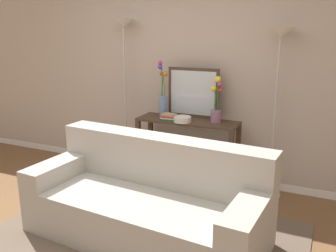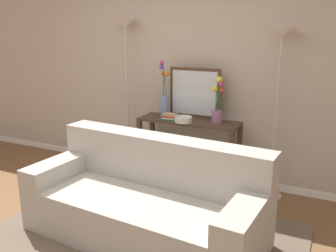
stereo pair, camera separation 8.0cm
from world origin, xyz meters
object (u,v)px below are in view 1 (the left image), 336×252
wall_mirror (193,93)px  book_row_under_console (166,177)px  book_stack (170,117)px  floor_lamp_right (278,67)px  vase_tall_flowers (163,98)px  floor_lamp_left (124,54)px  fruit_bowl (182,119)px  console_table (187,141)px  vase_short_flowers (216,105)px  couch (148,204)px

wall_mirror → book_row_under_console: 1.10m
book_stack → book_row_under_console: size_ratio=0.52×
floor_lamp_right → vase_tall_flowers: floor_lamp_right is taller
wall_mirror → book_stack: bearing=-128.1°
floor_lamp_left → fruit_bowl: size_ratio=9.79×
console_table → floor_lamp_left: bearing=172.8°
fruit_bowl → book_stack: book_stack is taller
vase_short_flowers → book_row_under_console: size_ratio=1.22×
couch → book_stack: bearing=104.3°
wall_mirror → fruit_bowl: bearing=-94.5°
floor_lamp_right → wall_mirror: size_ratio=2.96×
floor_lamp_left → vase_short_flowers: size_ratio=3.78×
console_table → floor_lamp_left: 1.34m
console_table → book_stack: bearing=-154.2°
couch → fruit_bowl: (-0.11, 1.08, 0.54)m
floor_lamp_right → fruit_bowl: (-0.98, -0.23, -0.61)m
console_table → floor_lamp_right: floor_lamp_right is taller
couch → console_table: 1.22m
couch → book_row_under_console: 1.28m
couch → book_row_under_console: couch is taller
console_table → vase_short_flowers: bearing=5.8°
vase_short_flowers → wall_mirror: bearing=159.5°
console_table → fruit_bowl: size_ratio=5.95×
couch → floor_lamp_right: 1.94m
console_table → vase_short_flowers: (0.33, 0.03, 0.45)m
console_table → book_stack: book_stack is taller
vase_short_flowers → book_stack: (-0.52, -0.12, -0.16)m
fruit_bowl → book_stack: bearing=171.5°
couch → wall_mirror: size_ratio=3.49×
wall_mirror → vase_short_flowers: bearing=-20.5°
floor_lamp_right → fruit_bowl: 1.17m
floor_lamp_left → book_row_under_console: (0.63, -0.11, -1.48)m
console_table → floor_lamp_left: size_ratio=0.61×
console_table → couch: bearing=-85.5°
floor_lamp_left → wall_mirror: 1.00m
console_table → floor_lamp_left: floor_lamp_left is taller
vase_tall_flowers → book_row_under_console: vase_tall_flowers is taller
fruit_bowl → wall_mirror: bearing=85.5°
book_row_under_console → fruit_bowl: bearing=-24.2°
floor_lamp_right → wall_mirror: (-0.96, 0.04, -0.35)m
vase_tall_flowers → fruit_bowl: (0.31, -0.15, -0.19)m
floor_lamp_left → floor_lamp_right: 1.86m
wall_mirror → vase_tall_flowers: bearing=-160.1°
vase_tall_flowers → book_stack: 0.27m
couch → vase_short_flowers: (0.23, 1.23, 0.70)m
floor_lamp_left → vase_short_flowers: floor_lamp_left is taller
couch → console_table: size_ratio=1.84×
wall_mirror → vase_short_flowers: (0.32, -0.12, -0.10)m
floor_lamp_right → vase_short_flowers: floor_lamp_right is taller
book_stack → floor_lamp_right: bearing=10.1°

